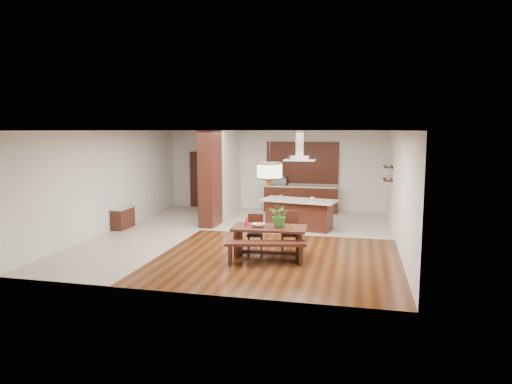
% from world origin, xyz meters
% --- Properties ---
extents(room_shell, '(9.00, 9.04, 2.92)m').
position_xyz_m(room_shell, '(0.00, 0.00, 2.06)').
color(room_shell, '#391B0A').
rests_on(room_shell, ground).
extents(tile_hallway, '(2.50, 9.00, 0.01)m').
position_xyz_m(tile_hallway, '(-2.75, 0.00, 0.01)').
color(tile_hallway, beige).
rests_on(tile_hallway, ground).
extents(tile_kitchen, '(5.50, 4.00, 0.01)m').
position_xyz_m(tile_kitchen, '(1.25, 2.50, 0.01)').
color(tile_kitchen, beige).
rests_on(tile_kitchen, ground).
extents(soffit_band, '(8.00, 9.00, 0.02)m').
position_xyz_m(soffit_band, '(0.00, 0.00, 2.88)').
color(soffit_band, '#432310').
rests_on(soffit_band, room_shell).
extents(partition_pier, '(0.45, 1.00, 2.90)m').
position_xyz_m(partition_pier, '(-1.40, 1.20, 1.45)').
color(partition_pier, black).
rests_on(partition_pier, ground).
extents(partition_stub, '(0.18, 2.40, 2.90)m').
position_xyz_m(partition_stub, '(-1.40, 3.30, 1.45)').
color(partition_stub, silver).
rests_on(partition_stub, ground).
extents(hallway_console, '(0.37, 0.88, 0.63)m').
position_xyz_m(hallway_console, '(-3.81, 0.20, 0.32)').
color(hallway_console, black).
rests_on(hallway_console, ground).
extents(hallway_doorway, '(1.10, 0.20, 2.10)m').
position_xyz_m(hallway_doorway, '(-2.70, 4.40, 1.05)').
color(hallway_doorway, black).
rests_on(hallway_doorway, ground).
extents(rear_counter, '(2.60, 0.62, 0.95)m').
position_xyz_m(rear_counter, '(1.00, 4.20, 0.48)').
color(rear_counter, black).
rests_on(rear_counter, ground).
extents(kitchen_window, '(2.60, 0.08, 1.50)m').
position_xyz_m(kitchen_window, '(1.00, 4.46, 1.75)').
color(kitchen_window, brown).
rests_on(kitchen_window, room_shell).
extents(shelf_lower, '(0.26, 0.90, 0.04)m').
position_xyz_m(shelf_lower, '(3.87, 2.60, 1.40)').
color(shelf_lower, black).
rests_on(shelf_lower, room_shell).
extents(shelf_upper, '(0.26, 0.90, 0.04)m').
position_xyz_m(shelf_upper, '(3.87, 2.60, 1.80)').
color(shelf_upper, black).
rests_on(shelf_upper, room_shell).
extents(dining_table, '(1.74, 0.94, 0.71)m').
position_xyz_m(dining_table, '(1.03, -1.81, 0.52)').
color(dining_table, black).
rests_on(dining_table, ground).
extents(dining_bench, '(1.81, 0.74, 0.50)m').
position_xyz_m(dining_bench, '(1.06, -2.42, 0.25)').
color(dining_bench, black).
rests_on(dining_bench, ground).
extents(dining_chair_left, '(0.44, 0.44, 0.87)m').
position_xyz_m(dining_chair_left, '(0.58, -1.32, 0.44)').
color(dining_chair_left, black).
rests_on(dining_chair_left, ground).
extents(dining_chair_right, '(0.51, 0.51, 0.97)m').
position_xyz_m(dining_chair_right, '(1.42, -1.27, 0.49)').
color(dining_chair_right, black).
rests_on(dining_chair_right, ground).
extents(pendant_lantern, '(0.64, 0.64, 1.31)m').
position_xyz_m(pendant_lantern, '(1.03, -1.81, 2.25)').
color(pendant_lantern, '#FBF5C0').
rests_on(pendant_lantern, room_shell).
extents(foliage_plant, '(0.59, 0.56, 0.53)m').
position_xyz_m(foliage_plant, '(1.26, -1.75, 0.97)').
color(foliage_plant, '#2D7226').
rests_on(foliage_plant, dining_table).
extents(fruit_bowl, '(0.34, 0.34, 0.07)m').
position_xyz_m(fruit_bowl, '(0.77, -1.86, 0.74)').
color(fruit_bowl, '#BFB4A7').
rests_on(fruit_bowl, dining_table).
extents(napkin_cone, '(0.16, 0.16, 0.21)m').
position_xyz_m(napkin_cone, '(0.47, -1.75, 0.81)').
color(napkin_cone, '#A90C22').
rests_on(napkin_cone, dining_table).
extents(gold_ornament, '(0.08, 0.08, 0.10)m').
position_xyz_m(gold_ornament, '(1.57, -1.92, 0.76)').
color(gold_ornament, gold).
rests_on(gold_ornament, dining_table).
extents(kitchen_island, '(2.30, 1.34, 0.89)m').
position_xyz_m(kitchen_island, '(1.32, 1.28, 0.46)').
color(kitchen_island, black).
rests_on(kitchen_island, ground).
extents(range_hood, '(0.90, 0.55, 0.87)m').
position_xyz_m(range_hood, '(1.32, 1.29, 2.46)').
color(range_hood, silver).
rests_on(range_hood, room_shell).
extents(island_cup, '(0.16, 0.16, 0.10)m').
position_xyz_m(island_cup, '(1.71, 1.15, 0.94)').
color(island_cup, silver).
rests_on(island_cup, kitchen_island).
extents(microwave, '(0.54, 0.39, 0.28)m').
position_xyz_m(microwave, '(0.24, 4.21, 1.09)').
color(microwave, silver).
rests_on(microwave, rear_counter).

